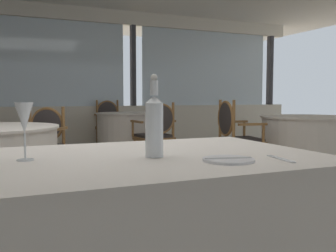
{
  "coord_description": "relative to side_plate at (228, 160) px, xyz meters",
  "views": [
    {
      "loc": [
        -0.59,
        -2.46,
        1.0
      ],
      "look_at": [
        0.03,
        -0.99,
        0.88
      ],
      "focal_mm": 39.91,
      "sensor_mm": 36.0,
      "label": 1
    }
  ],
  "objects": [
    {
      "name": "ground_plane",
      "position": [
        -0.17,
        1.25,
        -0.77
      ],
      "size": [
        15.39,
        15.39,
        0.0
      ],
      "primitive_type": "plane",
      "color": "#756047"
    },
    {
      "name": "window_wall_far",
      "position": [
        -0.17,
        5.7,
        0.29
      ],
      "size": [
        10.28,
        0.14,
        2.63
      ],
      "color": "silver",
      "rests_on": "ground_plane"
    },
    {
      "name": "foreground_table",
      "position": [
        -0.24,
        0.26,
        -0.39
      ],
      "size": [
        1.46,
        1.0,
        0.76
      ],
      "color": "white",
      "rests_on": "ground_plane"
    },
    {
      "name": "side_plate",
      "position": [
        0.0,
        0.0,
        0.0
      ],
      "size": [
        0.2,
        0.2,
        0.01
      ],
      "primitive_type": "cylinder",
      "color": "white",
      "rests_on": "foreground_table"
    },
    {
      "name": "butter_knife",
      "position": [
        -0.0,
        0.0,
        0.01
      ],
      "size": [
        0.18,
        0.06,
        0.0
      ],
      "primitive_type": "cube",
      "rotation": [
        0.0,
        0.0,
        -0.22
      ],
      "color": "silver",
      "rests_on": "foreground_table"
    },
    {
      "name": "dinner_fork",
      "position": [
        0.21,
        -0.05,
        -0.0
      ],
      "size": [
        0.04,
        0.18,
        0.0
      ],
      "primitive_type": "cube",
      "rotation": [
        0.0,
        0.0,
        1.44
      ],
      "color": "silver",
      "rests_on": "foreground_table"
    },
    {
      "name": "water_bottle",
      "position": [
        -0.22,
        0.2,
        0.13
      ],
      "size": [
        0.07,
        0.07,
        0.34
      ],
      "color": "white",
      "rests_on": "foreground_table"
    },
    {
      "name": "wine_glass",
      "position": [
        -0.71,
        0.32,
        0.15
      ],
      "size": [
        0.07,
        0.07,
        0.22
      ],
      "color": "white",
      "rests_on": "foreground_table"
    },
    {
      "name": "dining_chair_0_1",
      "position": [
        -0.44,
        3.13,
        -0.24
      ],
      "size": [
        0.65,
        0.63,
        0.9
      ],
      "rotation": [
        0.0,
        0.0,
        10.46
      ],
      "color": "olive",
      "rests_on": "ground_plane"
    },
    {
      "name": "background_table_1",
      "position": [
        2.81,
        2.52,
        -0.39
      ],
      "size": [
        1.22,
        1.22,
        0.76
      ],
      "color": "white",
      "rests_on": "ground_plane"
    },
    {
      "name": "dining_chair_1_1",
      "position": [
        1.78,
        2.66,
        -0.19
      ],
      "size": [
        0.53,
        0.58,
        0.98
      ],
      "rotation": [
        0.0,
        0.0,
        12.43
      ],
      "color": "olive",
      "rests_on": "ground_plane"
    },
    {
      "name": "background_table_2",
      "position": [
        1.01,
        4.54,
        -0.39
      ],
      "size": [
        1.07,
        1.07,
        0.76
      ],
      "color": "white",
      "rests_on": "ground_plane"
    },
    {
      "name": "dining_chair_2_0",
      "position": [
        0.93,
        5.49,
        -0.2
      ],
      "size": [
        0.57,
        0.51,
        0.96
      ],
      "rotation": [
        0.0,
        0.0,
        4.8
      ],
      "color": "olive",
      "rests_on": "ground_plane"
    },
    {
      "name": "dining_chair_2_1",
      "position": [
        1.1,
        3.58,
        -0.22
      ],
      "size": [
        0.57,
        0.51,
        0.94
      ],
      "rotation": [
        0.0,
        0.0,
        7.95
      ],
      "color": "olive",
      "rests_on": "ground_plane"
    }
  ]
}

